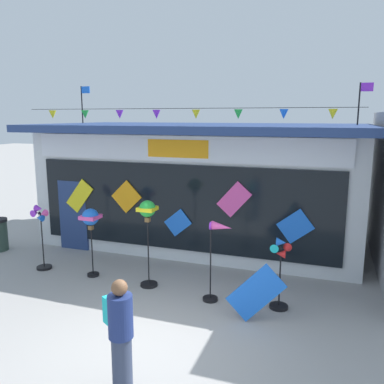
{
  "coord_description": "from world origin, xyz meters",
  "views": [
    {
      "loc": [
        2.73,
        -5.53,
        3.8
      ],
      "look_at": [
        -0.53,
        3.81,
        1.92
      ],
      "focal_mm": 37.37,
      "sensor_mm": 36.0,
      "label": 1
    }
  ],
  "objects_px": {
    "wind_spinner_center_right": "(218,248)",
    "wind_spinner_right": "(280,266)",
    "wind_spinner_left": "(91,221)",
    "display_kite_on_ground": "(256,293)",
    "kite_shop_building": "(203,182)",
    "wind_spinner_center_left": "(148,219)",
    "person_near_camera": "(120,334)",
    "wind_spinner_far_left": "(41,229)"
  },
  "relations": [
    {
      "from": "wind_spinner_center_right",
      "to": "wind_spinner_right",
      "type": "distance_m",
      "value": 1.28
    },
    {
      "from": "wind_spinner_left",
      "to": "wind_spinner_center_right",
      "type": "xyz_separation_m",
      "value": [
        3.2,
        -0.32,
        -0.22
      ]
    },
    {
      "from": "wind_spinner_left",
      "to": "display_kite_on_ground",
      "type": "height_order",
      "value": "wind_spinner_left"
    },
    {
      "from": "kite_shop_building",
      "to": "display_kite_on_ground",
      "type": "bearing_deg",
      "value": -61.39
    },
    {
      "from": "kite_shop_building",
      "to": "wind_spinner_center_right",
      "type": "distance_m",
      "value": 4.37
    },
    {
      "from": "wind_spinner_center_left",
      "to": "wind_spinner_right",
      "type": "bearing_deg",
      "value": -2.76
    },
    {
      "from": "wind_spinner_center_left",
      "to": "wind_spinner_center_right",
      "type": "relative_size",
      "value": 1.16
    },
    {
      "from": "wind_spinner_center_left",
      "to": "person_near_camera",
      "type": "relative_size",
      "value": 1.18
    },
    {
      "from": "wind_spinner_center_left",
      "to": "display_kite_on_ground",
      "type": "relative_size",
      "value": 1.92
    },
    {
      "from": "wind_spinner_right",
      "to": "wind_spinner_center_left",
      "type": "bearing_deg",
      "value": 177.24
    },
    {
      "from": "wind_spinner_center_left",
      "to": "display_kite_on_ground",
      "type": "distance_m",
      "value": 2.87
    },
    {
      "from": "wind_spinner_right",
      "to": "person_near_camera",
      "type": "xyz_separation_m",
      "value": [
        -1.75,
        -3.23,
        -0.02
      ]
    },
    {
      "from": "person_near_camera",
      "to": "wind_spinner_far_left",
      "type": "bearing_deg",
      "value": 83.69
    },
    {
      "from": "wind_spinner_left",
      "to": "wind_spinner_right",
      "type": "xyz_separation_m",
      "value": [
        4.45,
        -0.22,
        -0.46
      ]
    },
    {
      "from": "wind_spinner_left",
      "to": "wind_spinner_right",
      "type": "relative_size",
      "value": 1.13
    },
    {
      "from": "wind_spinner_center_left",
      "to": "kite_shop_building",
      "type": "bearing_deg",
      "value": 88.61
    },
    {
      "from": "wind_spinner_far_left",
      "to": "wind_spinner_center_left",
      "type": "distance_m",
      "value": 3.0
    },
    {
      "from": "wind_spinner_center_right",
      "to": "person_near_camera",
      "type": "xyz_separation_m",
      "value": [
        -0.49,
        -3.13,
        -0.27
      ]
    },
    {
      "from": "wind_spinner_left",
      "to": "wind_spinner_center_left",
      "type": "bearing_deg",
      "value": -3.09
    },
    {
      "from": "wind_spinner_center_left",
      "to": "wind_spinner_right",
      "type": "xyz_separation_m",
      "value": [
        2.93,
        -0.14,
        -0.65
      ]
    },
    {
      "from": "wind_spinner_left",
      "to": "wind_spinner_center_left",
      "type": "xyz_separation_m",
      "value": [
        1.53,
        -0.08,
        0.19
      ]
    },
    {
      "from": "wind_spinner_far_left",
      "to": "wind_spinner_center_right",
      "type": "height_order",
      "value": "wind_spinner_center_right"
    },
    {
      "from": "wind_spinner_left",
      "to": "person_near_camera",
      "type": "height_order",
      "value": "person_near_camera"
    },
    {
      "from": "kite_shop_building",
      "to": "display_kite_on_ground",
      "type": "height_order",
      "value": "kite_shop_building"
    },
    {
      "from": "kite_shop_building",
      "to": "wind_spinner_left",
      "type": "bearing_deg",
      "value": -113.63
    },
    {
      "from": "wind_spinner_far_left",
      "to": "display_kite_on_ground",
      "type": "relative_size",
      "value": 1.6
    },
    {
      "from": "wind_spinner_center_right",
      "to": "display_kite_on_ground",
      "type": "relative_size",
      "value": 1.65
    },
    {
      "from": "wind_spinner_far_left",
      "to": "wind_spinner_center_right",
      "type": "bearing_deg",
      "value": -3.54
    },
    {
      "from": "person_near_camera",
      "to": "display_kite_on_ground",
      "type": "height_order",
      "value": "person_near_camera"
    },
    {
      "from": "kite_shop_building",
      "to": "wind_spinner_right",
      "type": "bearing_deg",
      "value": -54.11
    },
    {
      "from": "wind_spinner_center_right",
      "to": "display_kite_on_ground",
      "type": "distance_m",
      "value": 1.2
    },
    {
      "from": "wind_spinner_left",
      "to": "wind_spinner_center_left",
      "type": "height_order",
      "value": "wind_spinner_center_left"
    },
    {
      "from": "wind_spinner_right",
      "to": "kite_shop_building",
      "type": "bearing_deg",
      "value": 125.89
    },
    {
      "from": "wind_spinner_far_left",
      "to": "wind_spinner_left",
      "type": "relative_size",
      "value": 0.99
    },
    {
      "from": "kite_shop_building",
      "to": "wind_spinner_left",
      "type": "height_order",
      "value": "kite_shop_building"
    },
    {
      "from": "wind_spinner_right",
      "to": "wind_spinner_far_left",
      "type": "bearing_deg",
      "value": 178.17
    },
    {
      "from": "wind_spinner_left",
      "to": "wind_spinner_center_left",
      "type": "distance_m",
      "value": 1.54
    },
    {
      "from": "person_near_camera",
      "to": "display_kite_on_ground",
      "type": "bearing_deg",
      "value": 5.08
    },
    {
      "from": "person_near_camera",
      "to": "display_kite_on_ground",
      "type": "distance_m",
      "value": 2.97
    },
    {
      "from": "wind_spinner_far_left",
      "to": "wind_spinner_left",
      "type": "distance_m",
      "value": 1.47
    },
    {
      "from": "wind_spinner_right",
      "to": "display_kite_on_ground",
      "type": "bearing_deg",
      "value": -119.31
    },
    {
      "from": "kite_shop_building",
      "to": "wind_spinner_center_left",
      "type": "distance_m",
      "value": 3.79
    }
  ]
}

